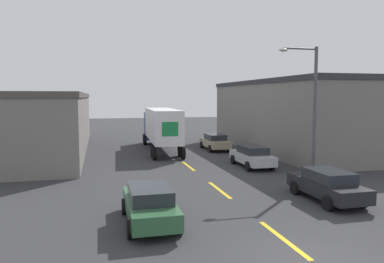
# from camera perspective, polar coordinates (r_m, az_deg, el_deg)

# --- Properties ---
(ground_plane) EXTENTS (160.00, 160.00, 0.00)m
(ground_plane) POSITION_cam_1_polar(r_m,az_deg,el_deg) (12.76, 17.67, -18.19)
(ground_plane) COLOR #333335
(road_centerline) EXTENTS (0.20, 18.16, 0.01)m
(road_centerline) POSITION_cam_1_polar(r_m,az_deg,el_deg) (20.59, 4.19, -8.85)
(road_centerline) COLOR gold
(road_centerline) RESTS_ON ground_plane
(warehouse_left) EXTENTS (12.31, 26.77, 5.37)m
(warehouse_left) POSITION_cam_1_polar(r_m,az_deg,el_deg) (37.79, -25.09, 1.25)
(warehouse_left) COLOR slate
(warehouse_left) RESTS_ON ground_plane
(warehouse_right) EXTENTS (10.73, 21.40, 6.58)m
(warehouse_right) POSITION_cam_1_polar(r_m,az_deg,el_deg) (37.33, 16.61, 2.41)
(warehouse_right) COLOR slate
(warehouse_right) RESTS_ON ground_plane
(semi_truck) EXTENTS (3.12, 12.66, 3.93)m
(semi_truck) POSITION_cam_1_polar(r_m,az_deg,el_deg) (35.22, -4.79, 0.93)
(semi_truck) COLOR navy
(semi_truck) RESTS_ON ground_plane
(parked_car_right_mid) EXTENTS (2.00, 4.64, 1.52)m
(parked_car_right_mid) POSITION_cam_1_polar(r_m,az_deg,el_deg) (27.29, 9.15, -3.69)
(parked_car_right_mid) COLOR #B2B2B7
(parked_car_right_mid) RESTS_ON ground_plane
(parked_car_left_near) EXTENTS (2.00, 4.64, 1.52)m
(parked_car_left_near) POSITION_cam_1_polar(r_m,az_deg,el_deg) (15.19, -6.47, -10.92)
(parked_car_left_near) COLOR #2D5B38
(parked_car_left_near) RESTS_ON ground_plane
(parked_car_right_far) EXTENTS (2.00, 4.64, 1.52)m
(parked_car_right_far) POSITION_cam_1_polar(r_m,az_deg,el_deg) (35.55, 3.51, -1.54)
(parked_car_right_far) COLOR tan
(parked_car_right_far) RESTS_ON ground_plane
(parked_car_right_near) EXTENTS (2.00, 4.64, 1.52)m
(parked_car_right_near) POSITION_cam_1_polar(r_m,az_deg,el_deg) (19.40, 19.89, -7.62)
(parked_car_right_near) COLOR black
(parked_car_right_near) RESTS_ON ground_plane
(street_lamp) EXTENTS (2.57, 0.32, 8.05)m
(street_lamp) POSITION_cam_1_polar(r_m,az_deg,el_deg) (23.95, 17.62, 4.19)
(street_lamp) COLOR #4C4C51
(street_lamp) RESTS_ON ground_plane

